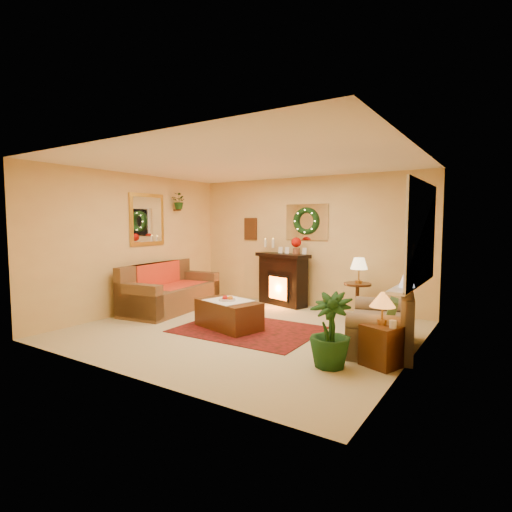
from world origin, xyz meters
The scene contains 31 objects.
floor centered at (0.00, 0.00, 0.00)m, with size 5.00×5.00×0.00m, color beige.
ceiling centered at (0.00, 0.00, 2.60)m, with size 5.00×5.00×0.00m, color white.
wall_back centered at (0.00, 2.25, 1.30)m, with size 5.00×5.00×0.00m, color #EFD88C.
wall_front centered at (0.00, -2.25, 1.30)m, with size 5.00×5.00×0.00m, color #EFD88C.
wall_left centered at (-2.50, 0.00, 1.30)m, with size 4.50×4.50×0.00m, color #EFD88C.
wall_right centered at (2.50, 0.00, 1.30)m, with size 4.50×4.50×0.00m, color #EFD88C.
area_rug centered at (0.04, 0.06, 0.01)m, with size 2.13×1.60×0.01m, color #641108.
sofa centered at (-2.03, 0.47, 0.43)m, with size 0.92×2.10×0.90m, color brown.
red_throw centered at (-2.11, 0.62, 0.46)m, with size 0.79×1.29×0.02m, color #D94321.
fireplace centered at (-0.43, 2.04, 0.55)m, with size 1.08×0.34×0.99m, color black.
poinsettia centered at (-0.11, 1.99, 1.30)m, with size 0.20×0.20×0.20m, color #BC0E04.
mantel_candle_a centered at (-0.85, 2.04, 1.26)m, with size 0.05×0.05×0.16m, color silver.
mantel_candle_b centered at (-0.67, 2.04, 1.26)m, with size 0.06×0.06×0.18m, color beige.
mantel_mirror centered at (0.00, 2.23, 1.70)m, with size 0.92×0.02×0.72m, color white.
wreath centered at (0.00, 2.19, 1.72)m, with size 0.55×0.55×0.11m, color #194719.
wall_art centered at (-1.35, 2.23, 1.55)m, with size 0.32×0.03×0.48m, color #381E11.
gold_mirror centered at (-2.48, 0.30, 1.75)m, with size 0.03×0.84×1.00m, color gold.
hanging_plant centered at (-2.34, 1.05, 1.97)m, with size 0.33×0.28×0.36m, color #194719.
loveseat centered at (2.06, 0.26, 0.42)m, with size 0.79×1.36×0.79m, color tan.
window_frame centered at (2.48, 0.55, 1.55)m, with size 0.03×1.86×1.36m, color white.
window_glass centered at (2.47, 0.55, 1.55)m, with size 0.02×1.70×1.22m, color black.
window_sill centered at (2.38, 0.55, 0.87)m, with size 0.22×1.86×0.04m, color white.
mini_tree centered at (2.42, 0.06, 1.04)m, with size 0.19×0.19×0.29m, color white.
sill_plant centered at (2.42, 1.23, 1.08)m, with size 0.27×0.22×0.49m, color black.
side_table_round centered at (1.22, 1.78, 0.33)m, with size 0.48×0.48×0.62m, color #321A0C.
lamp_cream centered at (1.24, 1.78, 0.88)m, with size 0.30×0.30×0.46m, color #F6D996.
end_table_square centered at (2.26, -0.40, 0.27)m, with size 0.40×0.40×0.49m, color #3B2412.
lamp_tiffany centered at (2.24, -0.36, 0.74)m, with size 0.30×0.30×0.45m, color #FFAB35.
coffee_table centered at (-0.27, -0.05, 0.21)m, with size 1.07×0.59×0.45m, color #381F14.
fruit_bowl centered at (-0.28, -0.07, 0.45)m, with size 0.26×0.26×0.06m, color silver.
floor_palm centered at (1.75, -0.77, 0.45)m, with size 1.48×1.48×2.64m, color black.
Camera 1 is at (3.50, -5.08, 1.70)m, focal length 28.00 mm.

